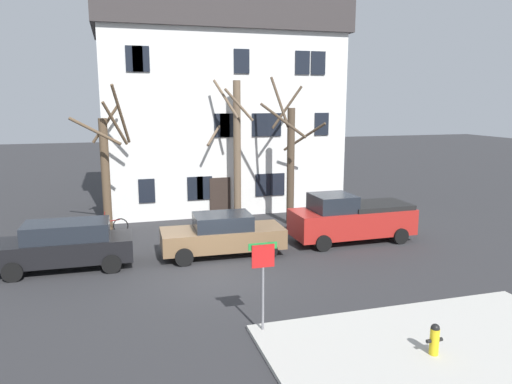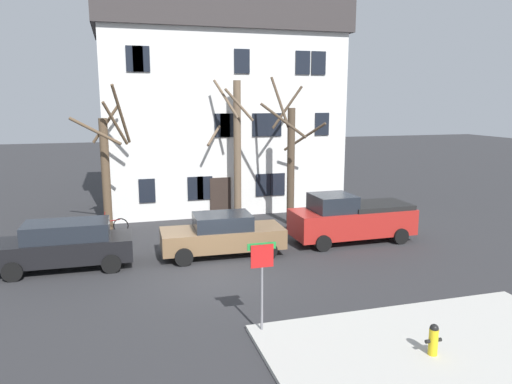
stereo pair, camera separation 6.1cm
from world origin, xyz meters
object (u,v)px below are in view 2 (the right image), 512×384
(building_main, at_px, (218,106))
(fire_hydrant, at_px, (433,339))
(car_brown_sedan, at_px, (223,235))
(pickup_truck_red, at_px, (351,218))
(car_black_wagon, at_px, (66,244))
(tree_bare_near, at_px, (107,166))
(bicycle_leaning, at_px, (109,225))
(street_sign_pole, at_px, (262,270))
(tree_bare_mid, at_px, (236,148))
(tree_bare_far, at_px, (290,158))

(building_main, bearing_deg, fire_hydrant, -86.56)
(car_brown_sedan, distance_m, pickup_truck_red, 5.78)
(building_main, xyz_separation_m, car_black_wagon, (-7.74, -9.75, -4.84))
(car_black_wagon, relative_size, fire_hydrant, 6.21)
(tree_bare_near, bearing_deg, bicycle_leaning, -93.36)
(car_brown_sedan, bearing_deg, building_main, 78.73)
(street_sign_pole, distance_m, bicycle_leaning, 12.11)
(car_brown_sedan, height_order, fire_hydrant, car_brown_sedan)
(tree_bare_near, height_order, car_brown_sedan, tree_bare_near)
(car_black_wagon, bearing_deg, fire_hydrant, -45.84)
(tree_bare_near, relative_size, car_brown_sedan, 1.39)
(bicycle_leaning, bearing_deg, tree_bare_near, 86.64)
(pickup_truck_red, distance_m, street_sign_pole, 9.46)
(fire_hydrant, bearing_deg, tree_bare_mid, 94.69)
(pickup_truck_red, distance_m, bicycle_leaning, 10.99)
(tree_bare_mid, height_order, car_brown_sedan, tree_bare_mid)
(tree_bare_near, height_order, pickup_truck_red, tree_bare_near)
(building_main, relative_size, tree_bare_mid, 1.90)
(tree_bare_far, bearing_deg, car_brown_sedan, -137.28)
(tree_bare_mid, xyz_separation_m, street_sign_pole, (-2.32, -12.12, -1.97))
(fire_hydrant, height_order, bicycle_leaning, bicycle_leaning)
(tree_bare_near, distance_m, street_sign_pole, 12.49)
(building_main, height_order, street_sign_pole, building_main)
(car_brown_sedan, xyz_separation_m, street_sign_pole, (-0.42, -6.76, 0.91))
(building_main, distance_m, tree_bare_near, 8.30)
(tree_bare_far, height_order, street_sign_pole, tree_bare_far)
(tree_bare_near, bearing_deg, street_sign_pole, -71.73)
(building_main, relative_size, car_black_wagon, 2.80)
(bicycle_leaning, bearing_deg, fire_hydrant, -61.55)
(tree_bare_far, bearing_deg, tree_bare_mid, 148.95)
(car_black_wagon, bearing_deg, tree_bare_far, 21.19)
(building_main, height_order, tree_bare_mid, building_main)
(tree_bare_far, bearing_deg, fire_hydrant, -95.16)
(car_brown_sedan, relative_size, fire_hydrant, 6.31)
(bicycle_leaning, bearing_deg, car_brown_sedan, -46.68)
(pickup_truck_red, height_order, bicycle_leaning, pickup_truck_red)
(tree_bare_near, distance_m, bicycle_leaning, 2.76)
(tree_bare_mid, distance_m, bicycle_leaning, 7.12)
(bicycle_leaning, bearing_deg, street_sign_pole, -70.98)
(tree_bare_near, bearing_deg, tree_bare_mid, 3.05)
(car_black_wagon, bearing_deg, building_main, 51.53)
(pickup_truck_red, bearing_deg, car_black_wagon, -178.48)
(car_black_wagon, height_order, street_sign_pole, street_sign_pole)
(car_black_wagon, height_order, bicycle_leaning, car_black_wagon)
(tree_bare_mid, height_order, car_black_wagon, tree_bare_mid)
(tree_bare_near, relative_size, tree_bare_far, 0.94)
(building_main, distance_m, car_brown_sedan, 11.12)
(street_sign_pole, bearing_deg, tree_bare_mid, 79.15)
(car_brown_sedan, height_order, street_sign_pole, street_sign_pole)
(tree_bare_mid, distance_m, car_black_wagon, 9.77)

